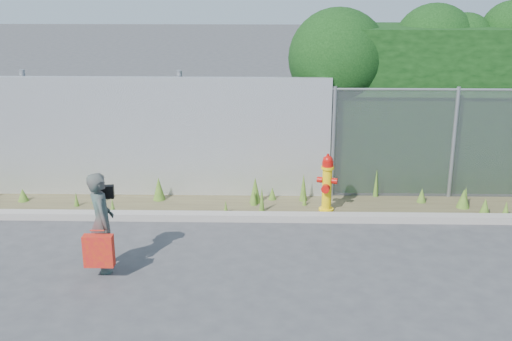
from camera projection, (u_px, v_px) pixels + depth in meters
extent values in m
plane|color=#3A393C|center=(275.00, 269.00, 8.99)|extent=(80.00, 80.00, 0.00)
cube|color=gray|center=(275.00, 217.00, 10.68)|extent=(16.00, 0.22, 0.12)
cube|color=#4B422A|center=(274.00, 207.00, 11.27)|extent=(16.00, 1.20, 0.01)
cone|color=#40681F|center=(96.00, 192.00, 11.39)|extent=(0.19, 0.19, 0.45)
cone|color=#40681F|center=(463.00, 199.00, 11.18)|extent=(0.24, 0.24, 0.34)
cone|color=#40681F|center=(465.00, 196.00, 11.36)|extent=(0.12, 0.12, 0.32)
cone|color=#40681F|center=(376.00, 183.00, 11.69)|extent=(0.09, 0.09, 0.54)
cone|color=#40681F|center=(422.00, 196.00, 11.45)|extent=(0.17, 0.17, 0.27)
cone|color=#40681F|center=(304.00, 201.00, 11.31)|extent=(0.08, 0.08, 0.20)
cone|color=#40681F|center=(76.00, 200.00, 11.26)|extent=(0.09, 0.09, 0.27)
cone|color=#40681F|center=(303.00, 188.00, 11.48)|extent=(0.14, 0.14, 0.52)
cone|color=#40681F|center=(113.00, 207.00, 10.87)|extent=(0.11, 0.11, 0.30)
cone|color=#40681F|center=(485.00, 207.00, 10.84)|extent=(0.19, 0.19, 0.31)
cone|color=#40681F|center=(226.00, 208.00, 10.95)|extent=(0.08, 0.08, 0.23)
cone|color=#40681F|center=(23.00, 196.00, 11.51)|extent=(0.20, 0.20, 0.24)
cone|color=#40681F|center=(262.00, 200.00, 10.98)|extent=(0.10, 0.10, 0.46)
cone|color=#40681F|center=(254.00, 198.00, 11.31)|extent=(0.12, 0.12, 0.29)
cone|color=#40681F|center=(506.00, 210.00, 10.76)|extent=(0.14, 0.14, 0.30)
cone|color=#40681F|center=(159.00, 189.00, 11.54)|extent=(0.23, 0.23, 0.43)
cone|color=#40681F|center=(255.00, 191.00, 11.39)|extent=(0.21, 0.21, 0.48)
cone|color=#40681F|center=(272.00, 194.00, 11.58)|extent=(0.15, 0.15, 0.24)
cone|color=#40681F|center=(326.00, 189.00, 11.77)|extent=(0.11, 0.11, 0.29)
cube|color=silver|center=(95.00, 137.00, 11.58)|extent=(8.50, 0.08, 2.20)
cylinder|color=gray|center=(29.00, 133.00, 11.71)|extent=(0.10, 0.10, 2.30)
cylinder|color=gray|center=(181.00, 133.00, 11.65)|extent=(0.10, 0.10, 2.30)
cylinder|color=gray|center=(319.00, 134.00, 11.59)|extent=(0.10, 0.10, 2.30)
cube|color=gray|center=(512.00, 145.00, 11.45)|extent=(6.50, 0.03, 2.00)
cylinder|color=gray|center=(333.00, 143.00, 11.51)|extent=(0.07, 0.07, 2.05)
cylinder|color=gray|center=(453.00, 143.00, 11.46)|extent=(0.07, 0.07, 2.05)
sphere|color=black|center=(338.00, 58.00, 11.89)|extent=(1.85, 1.85, 1.85)
sphere|color=black|center=(390.00, 59.00, 11.99)|extent=(1.23, 1.23, 1.23)
sphere|color=black|center=(434.00, 45.00, 12.09)|extent=(1.55, 1.55, 1.55)
sphere|color=black|center=(465.00, 43.00, 12.05)|extent=(1.13, 1.13, 1.13)
sphere|color=black|center=(512.00, 32.00, 11.93)|extent=(1.15, 1.15, 1.15)
cylinder|color=yellow|center=(326.00, 210.00, 11.09)|extent=(0.26, 0.26, 0.05)
cylinder|color=yellow|center=(327.00, 190.00, 10.98)|extent=(0.16, 0.16, 0.78)
cylinder|color=yellow|center=(328.00, 168.00, 10.86)|extent=(0.22, 0.22, 0.05)
cylinder|color=#B20F0A|center=(328.00, 164.00, 10.84)|extent=(0.19, 0.19, 0.09)
sphere|color=#B20F0A|center=(328.00, 160.00, 10.82)|extent=(0.17, 0.17, 0.17)
cylinder|color=#B20F0A|center=(328.00, 155.00, 10.79)|extent=(0.05, 0.05, 0.05)
cylinder|color=#B20F0A|center=(320.00, 180.00, 10.93)|extent=(0.09, 0.10, 0.10)
cylinder|color=#B20F0A|center=(335.00, 180.00, 10.93)|extent=(0.09, 0.10, 0.10)
cylinder|color=#B20F0A|center=(328.00, 189.00, 10.84)|extent=(0.14, 0.11, 0.14)
imported|color=#10665B|center=(102.00, 222.00, 8.76)|extent=(0.50, 0.60, 1.42)
cube|color=#C7380B|center=(99.00, 251.00, 8.56)|extent=(0.40, 0.15, 0.44)
cylinder|color=#C7380B|center=(97.00, 230.00, 8.47)|extent=(0.19, 0.02, 0.02)
cube|color=black|center=(105.00, 192.00, 8.89)|extent=(0.24, 0.10, 0.18)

